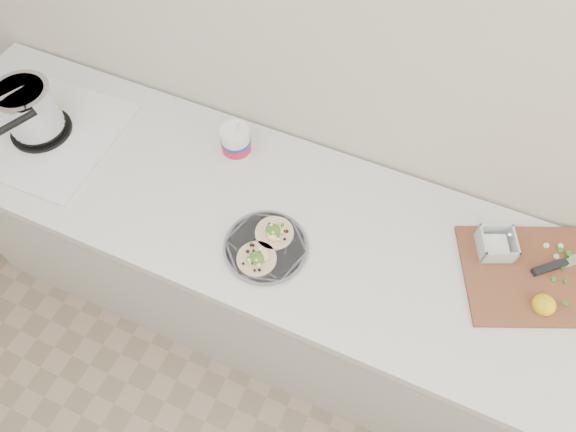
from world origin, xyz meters
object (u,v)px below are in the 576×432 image
at_px(taco_plate, 266,246).
at_px(stove, 34,118).
at_px(tub, 236,141).
at_px(cutboard, 541,269).

bearing_deg(taco_plate, stove, 173.84).
xyz_separation_m(stove, taco_plate, (0.92, -0.10, -0.06)).
distance_m(taco_plate, tub, 0.39).
height_order(taco_plate, cutboard, cutboard).
relative_size(taco_plate, cutboard, 0.46).
relative_size(stove, taco_plate, 2.04).
relative_size(stove, cutboard, 0.94).
distance_m(stove, cutboard, 1.71).
distance_m(tub, cutboard, 1.03).
height_order(stove, tub, stove).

